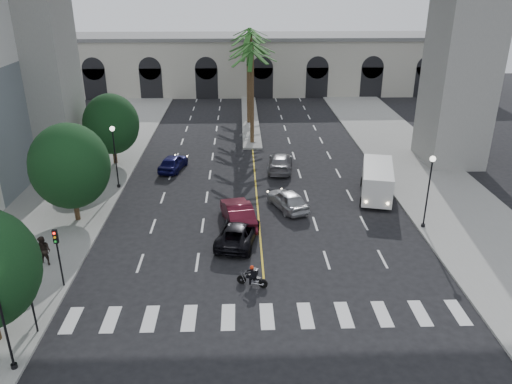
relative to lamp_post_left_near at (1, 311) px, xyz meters
name	(u,v)px	position (x,y,z in m)	size (l,w,h in m)	color
ground	(265,299)	(11.40, 5.00, -3.22)	(140.00, 140.00, 0.00)	black
sidewalk_left	(72,193)	(-3.60, 20.00, -3.15)	(8.00, 100.00, 0.15)	gray
sidewalk_right	(437,188)	(26.40, 20.00, -3.15)	(8.00, 100.00, 0.15)	gray
median	(250,119)	(11.40, 43.00, -3.12)	(2.00, 24.00, 0.20)	gray
pier_building	(248,64)	(11.40, 60.00, 1.04)	(71.00, 10.50, 8.50)	#BAB4A7
palm_a	(252,56)	(11.40, 33.00, 5.88)	(3.20, 3.20, 10.30)	#47331E
palm_b	(252,48)	(11.50, 37.00, 6.15)	(3.20, 3.20, 10.60)	#47331E
palm_c	(248,48)	(11.20, 41.00, 5.69)	(3.20, 3.20, 10.10)	#47331E
palm_d	(251,37)	(11.55, 45.00, 6.43)	(3.20, 3.20, 10.90)	#47331E
palm_e	(248,38)	(11.30, 49.00, 5.97)	(3.20, 3.20, 10.40)	#47331E
palm_f	(250,32)	(11.60, 53.00, 6.24)	(3.20, 3.20, 10.70)	#47331E
street_tree_mid	(70,166)	(-1.60, 15.00, 0.99)	(5.44, 5.44, 7.21)	#382616
street_tree_far	(111,124)	(-1.60, 27.00, 0.68)	(5.04, 5.04, 6.68)	#382616
lamp_post_left_near	(1,311)	(0.00, 0.00, 0.00)	(0.40, 0.40, 5.35)	black
lamp_post_left_far	(115,152)	(0.00, 21.00, 0.00)	(0.40, 0.40, 5.35)	black
lamp_post_right	(429,186)	(22.80, 13.00, 0.00)	(0.40, 0.40, 5.35)	black
traffic_signal_near	(29,291)	(0.10, 2.50, -0.71)	(0.25, 0.18, 3.65)	black
traffic_signal_far	(58,249)	(0.10, 6.50, -0.71)	(0.25, 0.18, 3.65)	black
motorcycle_rider	(253,277)	(10.76, 6.31, -2.62)	(1.74, 0.76, 1.32)	black
car_a	(288,200)	(13.66, 16.63, -2.47)	(1.77, 4.39, 1.50)	#9FA0A3
car_b	(238,213)	(9.90, 14.16, -2.37)	(1.80, 5.16, 1.70)	#4C0F1C
car_c	(238,232)	(9.90, 11.50, -2.51)	(2.35, 5.09, 1.41)	black
car_d	(280,162)	(13.74, 24.97, -2.46)	(2.12, 5.22, 1.51)	slate
car_e	(173,163)	(4.01, 25.31, -2.50)	(1.71, 4.26, 1.45)	#0F0F46
cargo_van	(377,181)	(20.89, 18.55, -1.79)	(3.61, 6.40, 2.57)	silver
pedestrian_a	(17,242)	(-3.81, 10.09, -2.21)	(0.63, 0.41, 1.72)	black
pedestrian_b	(44,251)	(-1.68, 8.75, -2.13)	(0.91, 0.71, 1.88)	black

